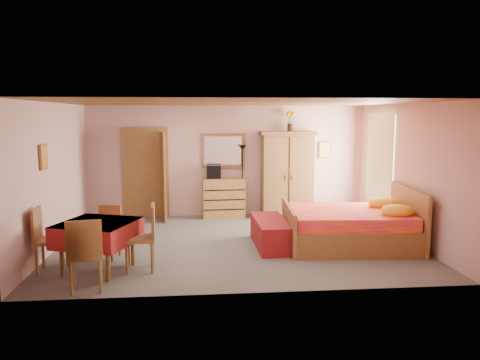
{
  "coord_description": "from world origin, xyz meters",
  "views": [
    {
      "loc": [
        -0.72,
        -8.49,
        2.38
      ],
      "look_at": [
        0.1,
        0.3,
        1.15
      ],
      "focal_mm": 35.0,
      "sensor_mm": 36.0,
      "label": 1
    }
  ],
  "objects": [
    {
      "name": "picture_left",
      "position": [
        -3.22,
        -0.6,
        1.7
      ],
      "size": [
        0.04,
        0.32,
        0.42
      ],
      "primitive_type": "cube",
      "color": "orange",
      "rests_on": "wall_left"
    },
    {
      "name": "wall_right",
      "position": [
        3.25,
        0.0,
        1.3
      ],
      "size": [
        0.1,
        5.0,
        2.6
      ],
      "primitive_type": "cube",
      "color": "#CC9A94",
      "rests_on": "floor"
    },
    {
      "name": "wall_left",
      "position": [
        -3.25,
        0.0,
        1.3
      ],
      "size": [
        0.1,
        5.0,
        2.6
      ],
      "primitive_type": "cube",
      "color": "#CC9A94",
      "rests_on": "floor"
    },
    {
      "name": "floor_lamp",
      "position": [
        0.34,
        2.32,
        0.84
      ],
      "size": [
        0.24,
        0.24,
        1.69
      ],
      "primitive_type": "cube",
      "rotation": [
        0.0,
        0.0,
        0.14
      ],
      "color": "black",
      "rests_on": "floor"
    },
    {
      "name": "window",
      "position": [
        3.21,
        1.2,
        1.45
      ],
      "size": [
        0.08,
        1.4,
        1.95
      ],
      "primitive_type": "cube",
      "color": "white",
      "rests_on": "wall_right"
    },
    {
      "name": "ceiling",
      "position": [
        0.0,
        0.0,
        2.6
      ],
      "size": [
        6.5,
        6.5,
        0.0
      ],
      "primitive_type": "plane",
      "rotation": [
        3.14,
        0.0,
        0.0
      ],
      "color": "brown",
      "rests_on": "wall_back"
    },
    {
      "name": "chair_north",
      "position": [
        -2.24,
        -0.72,
        0.43
      ],
      "size": [
        0.47,
        0.47,
        0.87
      ],
      "primitive_type": "cube",
      "rotation": [
        0.0,
        0.0,
        2.91
      ],
      "color": "olive",
      "rests_on": "floor"
    },
    {
      "name": "dining_table",
      "position": [
        -2.24,
        -1.37,
        0.38
      ],
      "size": [
        1.34,
        1.34,
        0.77
      ],
      "primitive_type": "cube",
      "rotation": [
        0.0,
        0.0,
        -0.35
      ],
      "color": "maroon",
      "rests_on": "floor"
    },
    {
      "name": "sunflower_vase",
      "position": [
        1.46,
        2.3,
        2.25
      ],
      "size": [
        0.21,
        0.21,
        0.48
      ],
      "primitive_type": "cube",
      "rotation": [
        0.0,
        0.0,
        0.08
      ],
      "color": "yellow",
      "rests_on": "wardrobe"
    },
    {
      "name": "wall_back",
      "position": [
        0.0,
        2.5,
        1.3
      ],
      "size": [
        6.5,
        0.1,
        2.6
      ],
      "primitive_type": "cube",
      "color": "#CC9A94",
      "rests_on": "floor"
    },
    {
      "name": "chair_west",
      "position": [
        -2.94,
        -1.33,
        0.5
      ],
      "size": [
        0.47,
        0.47,
        0.99
      ],
      "primitive_type": "cube",
      "rotation": [
        0.0,
        0.0,
        -1.52
      ],
      "color": "#A46937",
      "rests_on": "floor"
    },
    {
      "name": "stereo",
      "position": [
        -0.32,
        2.29,
        1.07
      ],
      "size": [
        0.33,
        0.25,
        0.3
      ],
      "primitive_type": "cube",
      "rotation": [
        0.0,
        0.0,
        -0.04
      ],
      "color": "black",
      "rests_on": "chest_of_drawers"
    },
    {
      "name": "picture_back",
      "position": [
        2.35,
        2.47,
        1.55
      ],
      "size": [
        0.3,
        0.04,
        0.4
      ],
      "primitive_type": "cube",
      "color": "#D8BF59",
      "rests_on": "wall_back"
    },
    {
      "name": "bench",
      "position": [
        0.61,
        -0.28,
        0.25
      ],
      "size": [
        0.57,
        1.49,
        0.49
      ],
      "primitive_type": "cube",
      "rotation": [
        0.0,
        0.0,
        0.01
      ],
      "color": "maroon",
      "rests_on": "floor"
    },
    {
      "name": "chest_of_drawers",
      "position": [
        -0.1,
        2.27,
        0.46
      ],
      "size": [
        0.99,
        0.53,
        0.92
      ],
      "primitive_type": "cube",
      "rotation": [
        0.0,
        0.0,
        0.05
      ],
      "color": "#AF7E3B",
      "rests_on": "floor"
    },
    {
      "name": "wall_mirror",
      "position": [
        -0.1,
        2.48,
        1.55
      ],
      "size": [
        1.03,
        0.1,
        0.81
      ],
      "primitive_type": "cube",
      "rotation": [
        0.0,
        0.0,
        -0.04
      ],
      "color": "white",
      "rests_on": "wall_back"
    },
    {
      "name": "chair_east",
      "position": [
        -1.61,
        -1.38,
        0.51
      ],
      "size": [
        0.49,
        0.49,
        1.02
      ],
      "primitive_type": "cube",
      "rotation": [
        0.0,
        0.0,
        1.63
      ],
      "color": "#9A6534",
      "rests_on": "floor"
    },
    {
      "name": "doorway",
      "position": [
        -1.9,
        2.47,
        1.02
      ],
      "size": [
        1.06,
        0.12,
        2.15
      ],
      "primitive_type": "cube",
      "color": "#9E6B35",
      "rests_on": "floor"
    },
    {
      "name": "floor",
      "position": [
        0.0,
        0.0,
        0.0
      ],
      "size": [
        6.5,
        6.5,
        0.0
      ],
      "primitive_type": "plane",
      "color": "#69635C",
      "rests_on": "ground"
    },
    {
      "name": "wall_front",
      "position": [
        0.0,
        -2.5,
        1.3
      ],
      "size": [
        6.5,
        0.1,
        2.6
      ],
      "primitive_type": "cube",
      "color": "#CC9A94",
      "rests_on": "floor"
    },
    {
      "name": "wardrobe",
      "position": [
        1.38,
        2.18,
        1.0
      ],
      "size": [
        1.28,
        0.66,
        2.01
      ],
      "primitive_type": "cube",
      "rotation": [
        0.0,
        0.0,
        -0.0
      ],
      "color": "olive",
      "rests_on": "floor"
    },
    {
      "name": "chair_south",
      "position": [
        -2.25,
        -2.15,
        0.51
      ],
      "size": [
        0.53,
        0.53,
        1.01
      ],
      "primitive_type": "cube",
      "rotation": [
        0.0,
        0.0,
        0.18
      ],
      "color": "olive",
      "rests_on": "floor"
    },
    {
      "name": "bed",
      "position": [
        2.04,
        -0.34,
        0.53
      ],
      "size": [
        2.44,
        1.99,
        1.07
      ],
      "primitive_type": "cube",
      "rotation": [
        0.0,
        0.0,
        -0.08
      ],
      "color": "#E31660",
      "rests_on": "floor"
    }
  ]
}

